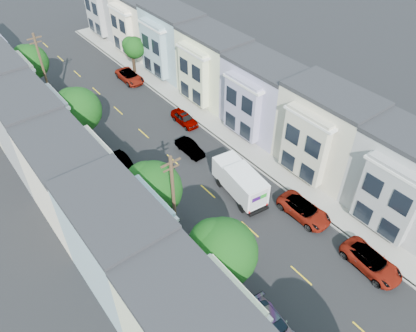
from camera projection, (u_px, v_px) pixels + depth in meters
ground at (250, 229)px, 35.51m from camera, size 160.00×160.00×0.00m
road_slab at (158, 146)px, 44.47m from camera, size 12.00×70.00×0.02m
curb_left at (108, 168)px, 41.62m from camera, size 0.30×70.00×0.15m
curb_right at (201, 126)px, 47.24m from camera, size 0.30×70.00×0.15m
sidewalk_left at (96, 173)px, 41.01m from camera, size 2.60×70.00×0.15m
sidewalk_right at (210, 122)px, 47.85m from camera, size 2.60×70.00×0.15m
centerline at (158, 146)px, 44.48m from camera, size 0.12×70.00×0.01m
townhouse_row_left at (60, 190)px, 39.29m from camera, size 5.00×70.00×8.50m
townhouse_row_right at (235, 112)px, 49.67m from camera, size 5.00×70.00×8.50m
tree_b at (222, 253)px, 26.81m from camera, size 4.70×4.70×7.90m
tree_c at (153, 190)px, 32.62m from camera, size 4.70×4.70×7.01m
tree_d at (78, 111)px, 40.99m from camera, size 4.70×4.70×7.25m
tree_e at (30, 63)px, 49.44m from camera, size 4.30×4.30×6.87m
tree_far_r at (134, 48)px, 55.09m from camera, size 2.96×2.96×5.11m
utility_pole_near at (174, 208)px, 30.42m from camera, size 1.60×0.26×10.00m
utility_pole_far at (45, 76)px, 45.96m from camera, size 1.60×0.26×10.00m
fedex_truck at (240, 181)px, 37.78m from camera, size 2.38×6.17×2.96m
lead_sedan at (190, 148)px, 43.23m from camera, size 1.42×3.78×1.25m
parked_left_b at (273, 324)px, 28.23m from camera, size 2.17×4.35×1.26m
parked_left_c at (215, 262)px, 32.02m from camera, size 1.66×4.30×1.42m
parked_left_d at (123, 165)px, 40.95m from camera, size 1.67×4.44×1.47m
parked_right_a at (371, 262)px, 32.07m from camera, size 2.61×5.16×1.40m
parked_right_b at (304, 210)px, 36.28m from camera, size 2.49×5.14×1.41m
parked_right_c at (184, 118)px, 47.36m from camera, size 1.68×4.25×1.37m
parked_right_d at (130, 76)px, 55.05m from camera, size 2.31×4.95×1.37m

